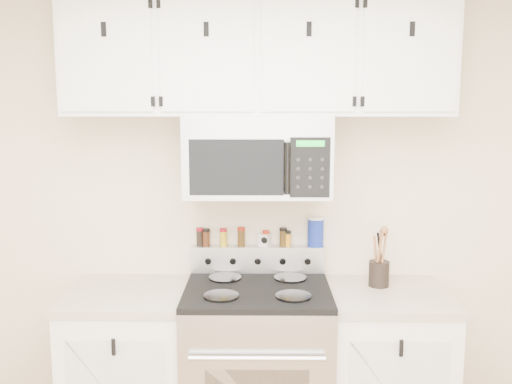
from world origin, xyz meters
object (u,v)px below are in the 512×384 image
microwave (258,156)px  utensil_crock (379,272)px  salt_canister (316,232)px  range (257,370)px

microwave → utensil_crock: size_ratio=2.37×
salt_canister → microwave: bearing=-154.6°
microwave → utensil_crock: 0.91m
microwave → salt_canister: (0.33, 0.16, -0.44)m
microwave → utensil_crock: (0.66, -0.01, -0.63)m
range → microwave: 1.15m
range → microwave: microwave is taller
range → salt_canister: size_ratio=6.51×
range → salt_canister: (0.33, 0.28, 0.70)m
microwave → salt_canister: size_ratio=4.50×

